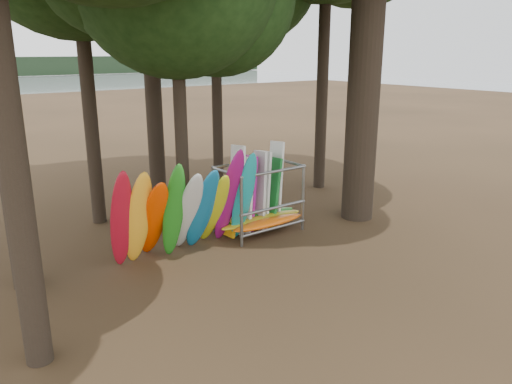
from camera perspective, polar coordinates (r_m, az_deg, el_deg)
ground at (r=14.09m, az=1.99°, el=-7.18°), size 120.00×120.00×0.00m
kayak_row at (r=13.76m, az=-7.97°, el=-2.09°), size 4.27×2.03×3.09m
storage_rack at (r=15.58m, az=0.25°, el=-1.02°), size 3.10×1.56×2.78m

